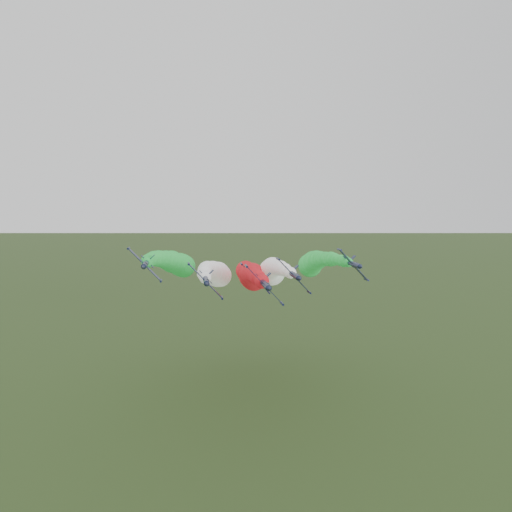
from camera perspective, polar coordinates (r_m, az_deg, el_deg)
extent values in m
plane|color=#3A5023|center=(103.36, 4.91, -26.64)|extent=(3000.00, 3000.00, 0.00)
cylinder|color=#111835|center=(85.34, 1.00, -3.24)|extent=(1.46, 8.45, 1.46)
cone|color=#111835|center=(80.50, 1.54, -3.80)|extent=(1.33, 1.69, 1.33)
cone|color=black|center=(89.84, 0.56, -2.79)|extent=(1.33, 0.84, 1.33)
ellipsoid|color=black|center=(83.51, 1.39, -3.27)|extent=(0.94, 1.76, 0.95)
cube|color=#111835|center=(85.16, 0.96, -3.33)|extent=(6.23, 1.78, 6.66)
cylinder|color=#111835|center=(84.29, -1.11, -1.16)|extent=(0.58, 2.44, 0.58)
cylinder|color=#111835|center=(86.25, 2.98, -5.44)|extent=(0.58, 2.44, 0.58)
cube|color=#111835|center=(88.84, 1.16, -2.40)|extent=(1.67, 1.41, 1.57)
cube|color=#111835|center=(88.83, 0.72, -2.82)|extent=(2.50, 1.03, 2.67)
sphere|color=red|center=(88.55, 0.68, -2.91)|extent=(2.64, 2.64, 2.64)
sphere|color=red|center=(91.49, 0.42, -2.67)|extent=(2.26, 2.26, 2.26)
sphere|color=red|center=(94.45, 0.19, -2.48)|extent=(3.11, 3.11, 3.11)
sphere|color=red|center=(97.42, -0.01, -2.34)|extent=(2.88, 2.88, 2.88)
sphere|color=red|center=(100.40, -0.17, -2.22)|extent=(3.06, 3.06, 3.06)
sphere|color=red|center=(103.39, -0.32, -2.13)|extent=(3.57, 3.57, 3.57)
sphere|color=red|center=(106.39, -0.43, -2.06)|extent=(3.88, 3.88, 3.88)
sphere|color=red|center=(109.40, -0.53, -2.02)|extent=(4.27, 4.27, 4.27)
sphere|color=red|center=(112.42, -0.60, -1.98)|extent=(3.76, 3.76, 3.76)
sphere|color=red|center=(115.45, -0.65, -1.97)|extent=(4.14, 4.14, 4.14)
sphere|color=red|center=(118.48, -0.69, -1.97)|extent=(4.33, 4.33, 4.33)
sphere|color=red|center=(121.52, -0.71, -1.97)|extent=(4.61, 4.61, 4.61)
sphere|color=red|center=(124.56, -0.72, -1.99)|extent=(5.36, 5.36, 5.36)
sphere|color=red|center=(127.62, -0.71, -2.02)|extent=(5.46, 5.46, 5.46)
sphere|color=red|center=(130.68, -0.68, -2.06)|extent=(5.76, 5.76, 5.76)
sphere|color=red|center=(133.75, -0.65, -2.10)|extent=(6.25, 6.25, 6.25)
sphere|color=red|center=(136.82, -0.60, -2.15)|extent=(6.00, 6.00, 6.00)
sphere|color=red|center=(139.90, -0.55, -2.21)|extent=(6.87, 6.87, 6.87)
sphere|color=red|center=(142.99, -0.48, -2.27)|extent=(7.49, 7.49, 7.49)
sphere|color=red|center=(146.08, -0.41, -2.34)|extent=(7.22, 7.22, 7.22)
sphere|color=red|center=(149.19, -0.32, -2.41)|extent=(8.00, 8.00, 8.00)
sphere|color=red|center=(152.30, -0.23, -2.48)|extent=(8.14, 8.14, 8.14)
cylinder|color=#111835|center=(94.37, -5.74, -2.77)|extent=(1.46, 8.45, 1.46)
cone|color=#111835|center=(89.45, -5.63, -3.24)|extent=(1.33, 1.69, 1.33)
cone|color=black|center=(98.91, -5.84, -2.38)|extent=(1.33, 0.84, 1.33)
ellipsoid|color=black|center=(92.48, -5.54, -2.78)|extent=(0.94, 1.76, 0.95)
cube|color=#111835|center=(94.19, -5.80, -2.85)|extent=(6.23, 1.78, 6.66)
cylinder|color=#111835|center=(93.71, -7.70, -0.88)|extent=(0.58, 2.44, 0.58)
cylinder|color=#111835|center=(94.89, -3.92, -4.78)|extent=(0.58, 2.44, 0.58)
cube|color=#111835|center=(97.82, -5.36, -2.03)|extent=(1.67, 1.41, 1.57)
cube|color=#111835|center=(97.88, -5.76, -2.40)|extent=(2.50, 1.03, 2.67)
sphere|color=white|center=(97.61, -5.81, -2.48)|extent=(2.32, 2.32, 2.32)
sphere|color=white|center=(100.58, -5.86, -2.28)|extent=(2.42, 2.42, 2.42)
sphere|color=white|center=(103.56, -5.89, -2.12)|extent=(2.55, 2.55, 2.55)
sphere|color=white|center=(106.55, -5.90, -1.99)|extent=(3.26, 3.26, 3.26)
sphere|color=white|center=(109.55, -5.89, -1.90)|extent=(2.96, 2.96, 2.96)
sphere|color=white|center=(112.55, -5.87, -1.82)|extent=(3.26, 3.26, 3.26)
sphere|color=white|center=(115.56, -5.83, -1.77)|extent=(3.23, 3.23, 3.23)
sphere|color=white|center=(118.57, -5.78, -1.73)|extent=(3.83, 3.83, 3.83)
sphere|color=white|center=(121.59, -5.72, -1.71)|extent=(4.04, 4.04, 4.04)
sphere|color=white|center=(124.62, -5.64, -1.70)|extent=(4.12, 4.12, 4.12)
sphere|color=white|center=(127.64, -5.56, -1.70)|extent=(5.10, 5.10, 5.10)
sphere|color=white|center=(130.68, -5.46, -1.72)|extent=(4.67, 4.67, 4.67)
sphere|color=white|center=(133.71, -5.36, -1.74)|extent=(5.36, 5.36, 5.36)
sphere|color=white|center=(136.75, -5.25, -1.77)|extent=(5.57, 5.57, 5.57)
sphere|color=white|center=(139.80, -5.13, -1.81)|extent=(5.38, 5.38, 5.38)
sphere|color=white|center=(142.85, -5.00, -1.86)|extent=(6.51, 6.51, 6.51)
sphere|color=white|center=(145.91, -4.87, -1.91)|extent=(5.78, 5.78, 5.78)
sphere|color=white|center=(148.97, -4.73, -1.97)|extent=(6.72, 6.72, 6.72)
sphere|color=white|center=(152.04, -4.58, -2.03)|extent=(7.25, 7.25, 7.25)
sphere|color=white|center=(155.11, -4.43, -2.10)|extent=(7.84, 7.84, 7.84)
sphere|color=white|center=(158.19, -4.27, -2.17)|extent=(7.46, 7.46, 7.46)
sphere|color=white|center=(161.28, -4.11, -2.25)|extent=(7.27, 7.27, 7.27)
cylinder|color=#111835|center=(96.66, 4.37, -2.19)|extent=(1.46, 8.45, 1.46)
cone|color=#111835|center=(91.86, 5.02, -2.61)|extent=(1.33, 1.69, 1.33)
cone|color=black|center=(101.12, 3.82, -1.83)|extent=(1.33, 0.84, 1.33)
ellipsoid|color=black|center=(94.87, 4.77, -2.19)|extent=(0.94, 1.76, 0.95)
cube|color=#111835|center=(96.47, 4.33, -2.26)|extent=(6.23, 1.78, 6.66)
cylinder|color=#111835|center=(95.47, 2.54, -0.34)|extent=(0.58, 2.44, 0.58)
cylinder|color=#111835|center=(97.67, 6.09, -4.13)|extent=(0.58, 2.44, 0.58)
cube|color=#111835|center=(100.18, 4.39, -1.48)|extent=(1.67, 1.41, 1.57)
cube|color=#111835|center=(100.13, 4.00, -1.85)|extent=(2.50, 1.03, 2.67)
sphere|color=white|center=(99.85, 3.98, -1.93)|extent=(2.33, 2.33, 2.33)
sphere|color=white|center=(102.76, 3.65, -1.74)|extent=(2.32, 2.32, 2.32)
sphere|color=white|center=(105.70, 3.35, -1.60)|extent=(2.85, 2.85, 2.85)
sphere|color=white|center=(108.65, 3.09, -1.49)|extent=(2.84, 2.84, 2.84)
sphere|color=white|center=(111.61, 2.86, -1.41)|extent=(3.43, 3.43, 3.43)
sphere|color=white|center=(114.59, 2.65, -1.35)|extent=(3.56, 3.56, 3.56)
sphere|color=white|center=(117.58, 2.47, -1.31)|extent=(3.70, 3.70, 3.70)
sphere|color=white|center=(120.58, 2.31, -1.29)|extent=(4.11, 4.11, 4.11)
sphere|color=white|center=(123.58, 2.18, -1.28)|extent=(3.82, 3.82, 3.82)
sphere|color=white|center=(126.60, 2.06, -1.28)|extent=(4.72, 4.72, 4.72)
sphere|color=white|center=(129.63, 1.96, -1.29)|extent=(5.19, 5.19, 5.19)
sphere|color=white|center=(132.66, 1.88, -1.32)|extent=(5.48, 5.48, 5.48)
sphere|color=white|center=(135.70, 1.82, -1.35)|extent=(4.79, 4.79, 4.79)
sphere|color=white|center=(138.75, 1.77, -1.39)|extent=(5.48, 5.48, 5.48)
sphere|color=white|center=(141.81, 1.74, -1.44)|extent=(5.72, 5.72, 5.72)
sphere|color=white|center=(144.88, 1.72, -1.49)|extent=(5.56, 5.56, 5.56)
sphere|color=white|center=(147.95, 1.71, -1.55)|extent=(5.70, 5.70, 5.70)
sphere|color=white|center=(151.04, 1.72, -1.61)|extent=(6.18, 6.18, 6.18)
sphere|color=white|center=(154.13, 1.73, -1.68)|extent=(7.39, 7.39, 7.39)
sphere|color=white|center=(157.22, 1.76, -1.76)|extent=(6.68, 6.68, 6.68)
sphere|color=white|center=(160.33, 1.80, -1.83)|extent=(7.83, 7.83, 7.83)
sphere|color=white|center=(163.44, 1.84, -1.91)|extent=(8.45, 8.45, 8.45)
cylinder|color=#111835|center=(101.26, -12.52, -0.90)|extent=(1.46, 8.45, 1.46)
cone|color=#111835|center=(96.34, -12.76, -1.25)|extent=(1.33, 1.69, 1.33)
cone|color=black|center=(105.81, -12.31, -0.61)|extent=(1.33, 0.84, 1.33)
ellipsoid|color=black|center=(99.35, -12.45, -0.88)|extent=(0.94, 1.76, 0.95)
cube|color=#111835|center=(101.09, -12.58, -0.97)|extent=(6.23, 1.78, 6.66)
cylinder|color=#111835|center=(101.07, -14.36, 0.86)|extent=(0.58, 2.44, 0.58)
cylinder|color=#111835|center=(101.31, -10.81, -2.80)|extent=(0.58, 2.44, 0.58)
cube|color=#111835|center=(104.65, -11.93, -0.27)|extent=(1.67, 1.41, 1.57)
cube|color=#111835|center=(104.77, -12.30, -0.62)|extent=(2.50, 1.03, 2.67)
sphere|color=green|center=(104.51, -12.37, -0.69)|extent=(2.09, 2.09, 2.09)
sphere|color=green|center=(107.48, -12.23, -0.55)|extent=(2.94, 2.94, 2.94)
sphere|color=green|center=(110.46, -12.08, -0.45)|extent=(2.52, 2.52, 2.52)
sphere|color=green|center=(113.44, -11.93, -0.37)|extent=(3.11, 3.11, 3.11)
sphere|color=green|center=(116.42, -11.77, -0.32)|extent=(2.96, 2.96, 2.96)
sphere|color=green|center=(119.40, -11.60, -0.29)|extent=(3.62, 3.62, 3.62)
sphere|color=green|center=(122.39, -11.42, -0.28)|extent=(3.77, 3.77, 3.77)
sphere|color=green|center=(125.38, -11.24, -0.28)|extent=(3.54, 3.54, 3.54)
sphere|color=green|center=(128.37, -11.05, -0.29)|extent=(4.23, 4.23, 4.23)
sphere|color=green|center=(131.37, -10.86, -0.32)|extent=(4.35, 4.35, 4.35)
sphere|color=green|center=(134.37, -10.66, -0.35)|extent=(4.41, 4.41, 4.41)
sphere|color=green|center=(137.37, -10.46, -0.40)|extent=(4.52, 4.52, 4.52)
sphere|color=green|center=(140.37, -10.25, -0.45)|extent=(5.30, 5.30, 5.30)
sphere|color=green|center=(143.38, -10.05, -0.51)|extent=(5.03, 5.03, 5.03)
sphere|color=green|center=(146.39, -9.83, -0.57)|extent=(5.62, 5.62, 5.62)
sphere|color=green|center=(149.40, -9.61, -0.64)|extent=(6.63, 6.63, 6.63)
sphere|color=green|center=(152.42, -9.39, -0.72)|extent=(5.62, 5.62, 5.62)
sphere|color=green|center=(155.44, -9.17, -0.79)|extent=(6.23, 6.23, 6.23)
sphere|color=green|center=(158.46, -8.95, -0.88)|extent=(6.22, 6.22, 6.22)
sphere|color=green|center=(161.49, -8.72, -0.97)|extent=(7.44, 7.44, 7.44)
sphere|color=green|center=(164.53, -8.49, -1.06)|extent=(7.68, 7.68, 7.68)
sphere|color=green|center=(167.57, -8.25, -1.15)|extent=(7.61, 7.61, 7.61)
cylinder|color=#111835|center=(109.01, 11.05, -0.92)|extent=(1.46, 8.45, 1.46)
cone|color=#111835|center=(104.35, 11.92, -1.23)|extent=(1.33, 1.69, 1.33)
cone|color=black|center=(113.35, 10.30, -0.65)|extent=(1.33, 0.84, 1.33)
ellipsoid|color=black|center=(107.31, 11.51, -0.90)|extent=(0.94, 1.76, 0.95)
cube|color=#111835|center=(108.81, 11.03, -0.98)|extent=(6.23, 1.78, 6.66)
cylinder|color=#111835|center=(107.53, 9.51, 0.73)|extent=(0.58, 2.44, 0.58)
cylinder|color=#111835|center=(110.27, 12.51, -2.65)|extent=(0.58, 2.44, 0.58)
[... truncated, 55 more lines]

